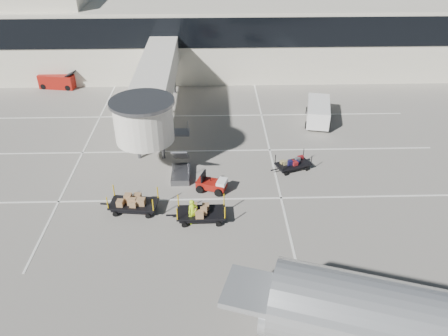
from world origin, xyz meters
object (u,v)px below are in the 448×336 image
(baggage_tug, at_px, (212,184))
(belt_loader, at_px, (58,81))
(box_cart_near, at_px, (202,213))
(ground_worker, at_px, (193,212))
(box_cart_far, at_px, (132,203))
(suitcase_cart, at_px, (293,164))
(minivan, at_px, (318,110))

(baggage_tug, xyz_separation_m, belt_loader, (-17.31, 20.85, 0.26))
(box_cart_near, distance_m, ground_worker, 0.74)
(baggage_tug, relative_size, box_cart_far, 0.59)
(ground_worker, relative_size, belt_loader, 0.42)
(baggage_tug, xyz_separation_m, suitcase_cart, (6.44, 2.68, -0.06))
(box_cart_far, bearing_deg, suitcase_cart, 28.86)
(baggage_tug, height_order, belt_loader, belt_loader)
(box_cart_far, xyz_separation_m, belt_loader, (-11.72, 23.10, 0.19))
(minivan, distance_m, belt_loader, 29.11)
(suitcase_cart, relative_size, ground_worker, 1.79)
(baggage_tug, height_order, suitcase_cart, baggage_tug)
(baggage_tug, distance_m, minivan, 15.29)
(suitcase_cart, bearing_deg, box_cart_near, -159.77)
(belt_loader, bearing_deg, minivan, -9.38)
(baggage_tug, xyz_separation_m, ground_worker, (-1.30, -3.81, 0.41))
(box_cart_far, bearing_deg, baggage_tug, 28.48)
(suitcase_cart, xyz_separation_m, belt_loader, (-23.75, 18.16, 0.31))
(baggage_tug, distance_m, belt_loader, 27.10)
(baggage_tug, height_order, box_cart_near, box_cart_near)
(baggage_tug, distance_m, box_cart_near, 3.57)
(ground_worker, distance_m, minivan, 19.05)
(box_cart_far, height_order, belt_loader, belt_loader)
(box_cart_far, bearing_deg, belt_loader, 123.47)
(box_cart_far, bearing_deg, minivan, 47.31)
(box_cart_near, distance_m, box_cart_far, 5.01)
(baggage_tug, height_order, minivan, minivan)
(baggage_tug, relative_size, minivan, 0.45)
(ground_worker, distance_m, belt_loader, 29.39)
(suitcase_cart, xyz_separation_m, box_cart_far, (-12.03, -4.93, 0.12))
(suitcase_cart, distance_m, box_cart_near, 9.46)
(box_cart_near, bearing_deg, ground_worker, -151.56)
(baggage_tug, bearing_deg, box_cart_far, -139.02)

